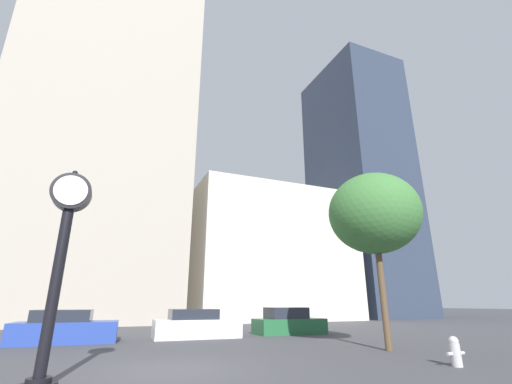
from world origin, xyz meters
The scene contains 10 objects.
ground_plane centered at (0.00, 0.00, 0.00)m, with size 200.00×200.00×0.00m, color #424247.
building_tall_tower centered at (-3.49, 24.00, 17.81)m, with size 15.46×12.00×35.63m.
building_storefront_row centered at (13.63, 24.00, 6.41)m, with size 16.22×12.00×12.82m.
building_glass_modern centered at (27.26, 24.00, 16.45)m, with size 8.90×12.00×32.89m.
street_clock centered at (-2.66, -1.07, 2.78)m, with size 0.85×0.70×4.58m.
car_blue centered at (-3.05, 7.83, 0.57)m, with size 4.16×2.01×1.34m.
car_white centered at (2.60, 7.92, 0.57)m, with size 4.15×2.00×1.33m.
car_green centered at (7.78, 8.09, 0.58)m, with size 3.84×1.74×1.38m.
fire_hydrant_far centered at (7.17, -2.48, 0.38)m, with size 0.62×0.27×0.76m.
bare_tree centered at (7.80, 0.68, 4.99)m, with size 3.55×3.55×6.60m.
Camera 1 is at (-1.68, -9.63, 1.61)m, focal length 24.00 mm.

